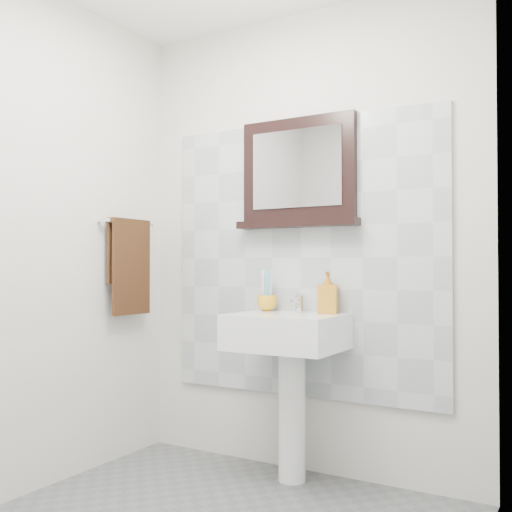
{
  "coord_description": "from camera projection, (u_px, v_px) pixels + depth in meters",
  "views": [
    {
      "loc": [
        1.43,
        -1.85,
        1.1
      ],
      "look_at": [
        0.03,
        0.55,
        1.15
      ],
      "focal_mm": 42.0,
      "sensor_mm": 36.0,
      "label": 1
    }
  ],
  "objects": [
    {
      "name": "back_wall",
      "position": [
        302.0,
        239.0,
        3.27
      ],
      "size": [
        2.0,
        0.01,
        2.5
      ],
      "primitive_type": "cube",
      "color": "silver",
      "rests_on": "ground"
    },
    {
      "name": "left_wall",
      "position": [
        9.0,
        235.0,
        2.82
      ],
      "size": [
        0.01,
        2.2,
        2.5
      ],
      "primitive_type": "cube",
      "color": "silver",
      "rests_on": "ground"
    },
    {
      "name": "right_wall",
      "position": [
        441.0,
        217.0,
        1.81
      ],
      "size": [
        0.01,
        2.2,
        2.5
      ],
      "primitive_type": "cube",
      "color": "silver",
      "rests_on": "ground"
    },
    {
      "name": "towel_bar",
      "position": [
        129.0,
        223.0,
        3.45
      ],
      "size": [
        0.07,
        0.4,
        0.03
      ],
      "color": "silver",
      "rests_on": "left_wall"
    },
    {
      "name": "soap_dispenser",
      "position": [
        328.0,
        292.0,
        3.09
      ],
      "size": [
        0.12,
        0.12,
        0.22
      ],
      "primitive_type": "imported",
      "rotation": [
        0.0,
        0.0,
        0.26
      ],
      "color": "#C05C16",
      "rests_on": "pedestal_sink"
    },
    {
      "name": "toothbrushes",
      "position": [
        267.0,
        288.0,
        3.26
      ],
      "size": [
        0.05,
        0.04,
        0.21
      ],
      "color": "white",
      "rests_on": "toothbrush_cup"
    },
    {
      "name": "pedestal_sink",
      "position": [
        288.0,
        350.0,
        3.05
      ],
      "size": [
        0.55,
        0.44,
        0.96
      ],
      "color": "white",
      "rests_on": "ground"
    },
    {
      "name": "framed_mirror",
      "position": [
        298.0,
        175.0,
        3.24
      ],
      "size": [
        0.7,
        0.11,
        0.59
      ],
      "color": "black",
      "rests_on": "back_wall"
    },
    {
      "name": "hand_towel",
      "position": [
        129.0,
        259.0,
        3.45
      ],
      "size": [
        0.06,
        0.3,
        0.55
      ],
      "color": "#341D0E",
      "rests_on": "towel_bar"
    },
    {
      "name": "splashback",
      "position": [
        301.0,
        258.0,
        3.25
      ],
      "size": [
        1.6,
        0.02,
        1.5
      ],
      "primitive_type": "cube",
      "color": "#AFB9BE",
      "rests_on": "back_wall"
    },
    {
      "name": "toothbrush_cup",
      "position": [
        267.0,
        303.0,
        3.26
      ],
      "size": [
        0.14,
        0.14,
        0.09
      ],
      "primitive_type": "imported",
      "rotation": [
        0.0,
        0.0,
        -0.42
      ],
      "color": "gold",
      "rests_on": "pedestal_sink"
    }
  ]
}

